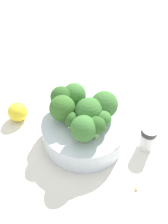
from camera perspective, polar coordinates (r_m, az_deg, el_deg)
name	(u,v)px	position (r m, az deg, el deg)	size (l,w,h in m)	color
ground_plane	(84,139)	(0.51, 0.00, -6.97)	(3.00, 3.00, 0.00)	silver
bowl	(84,131)	(0.49, 0.00, -4.96)	(0.18, 0.18, 0.05)	silver
broccoli_floret_0	(72,120)	(0.44, -3.03, -2.20)	(0.03, 0.03, 0.04)	#84AD66
broccoli_floret_1	(96,126)	(0.42, 3.25, -3.65)	(0.04, 0.04, 0.05)	#8EB770
broccoli_floret_2	(60,99)	(0.48, -6.30, 3.50)	(0.05, 0.05, 0.06)	#7A9E5B
broccoli_floret_3	(103,120)	(0.44, 4.98, -2.01)	(0.03, 0.03, 0.05)	#7A9E5B
broccoli_floret_4	(104,105)	(0.46, 5.31, 1.89)	(0.06, 0.06, 0.06)	#8EB770
broccoli_floret_5	(89,112)	(0.45, 1.36, 0.07)	(0.06, 0.06, 0.06)	#84AD66
broccoli_floret_6	(74,95)	(0.49, -2.56, 4.51)	(0.05, 0.05, 0.06)	#84AD66
broccoli_floret_7	(62,108)	(0.45, -5.68, 0.95)	(0.05, 0.05, 0.06)	#7A9E5B
broccoli_floret_8	(84,129)	(0.41, -0.12, -4.44)	(0.05, 0.05, 0.06)	#7A9E5B
pepper_shaker	(147,138)	(0.49, 16.19, -6.65)	(0.03, 0.03, 0.06)	silver
lemon_wedge	(18,112)	(0.56, -16.94, 0.02)	(0.05, 0.05, 0.05)	yellow
almond_crumb_0	(53,99)	(0.61, -8.21, 3.46)	(0.01, 0.00, 0.01)	tan
almond_crumb_1	(25,115)	(0.58, -15.06, -0.79)	(0.01, 0.00, 0.01)	olive
almond_crumb_2	(136,188)	(0.45, 13.50, -18.82)	(0.01, 0.00, 0.01)	tan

